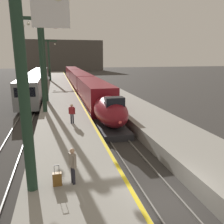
{
  "coord_description": "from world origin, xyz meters",
  "views": [
    {
      "loc": [
        -4.65,
        -8.3,
        6.66
      ],
      "look_at": [
        0.08,
        10.8,
        1.8
      ],
      "focal_mm": 36.27,
      "sensor_mm": 36.0,
      "label": 1
    }
  ],
  "objects_px": {
    "station_column_mid": "(41,56)",
    "rolling_suitcase": "(57,179)",
    "regional_train_adjacent": "(37,81)",
    "highspeed_train_main": "(81,81)",
    "passenger_mid_platform": "(72,112)",
    "station_column_far": "(44,52)",
    "passenger_near_edge": "(73,163)",
    "station_column_distant": "(49,56)",
    "station_column_near": "(23,63)"
  },
  "relations": [
    {
      "from": "station_column_near",
      "to": "passenger_near_edge",
      "type": "bearing_deg",
      "value": 1.27
    },
    {
      "from": "station_column_mid",
      "to": "station_column_distant",
      "type": "height_order",
      "value": "station_column_mid"
    },
    {
      "from": "passenger_near_edge",
      "to": "rolling_suitcase",
      "type": "distance_m",
      "value": 0.98
    },
    {
      "from": "rolling_suitcase",
      "to": "highspeed_train_main",
      "type": "bearing_deg",
      "value": 81.98
    },
    {
      "from": "station_column_distant",
      "to": "passenger_near_edge",
      "type": "bearing_deg",
      "value": -87.84
    },
    {
      "from": "highspeed_train_main",
      "to": "station_column_mid",
      "type": "xyz_separation_m",
      "value": [
        -5.9,
        -19.8,
        4.7
      ]
    },
    {
      "from": "station_column_distant",
      "to": "highspeed_train_main",
      "type": "bearing_deg",
      "value": -64.25
    },
    {
      "from": "passenger_mid_platform",
      "to": "rolling_suitcase",
      "type": "height_order",
      "value": "passenger_mid_platform"
    },
    {
      "from": "station_column_distant",
      "to": "passenger_mid_platform",
      "type": "relative_size",
      "value": 5.5
    },
    {
      "from": "regional_train_adjacent",
      "to": "passenger_near_edge",
      "type": "height_order",
      "value": "regional_train_adjacent"
    },
    {
      "from": "passenger_near_edge",
      "to": "rolling_suitcase",
      "type": "relative_size",
      "value": 1.72
    },
    {
      "from": "station_column_near",
      "to": "rolling_suitcase",
      "type": "bearing_deg",
      "value": 2.24
    },
    {
      "from": "station_column_distant",
      "to": "passenger_mid_platform",
      "type": "xyz_separation_m",
      "value": [
        2.42,
        -37.07,
        -4.59
      ]
    },
    {
      "from": "regional_train_adjacent",
      "to": "station_column_distant",
      "type": "height_order",
      "value": "station_column_distant"
    },
    {
      "from": "station_column_distant",
      "to": "passenger_near_edge",
      "type": "height_order",
      "value": "station_column_distant"
    },
    {
      "from": "regional_train_adjacent",
      "to": "highspeed_train_main",
      "type": "bearing_deg",
      "value": -6.95
    },
    {
      "from": "station_column_near",
      "to": "station_column_distant",
      "type": "distance_m",
      "value": 46.66
    },
    {
      "from": "station_column_near",
      "to": "rolling_suitcase",
      "type": "height_order",
      "value": "station_column_near"
    },
    {
      "from": "station_column_mid",
      "to": "passenger_near_edge",
      "type": "xyz_separation_m",
      "value": [
        1.76,
        -14.59,
        -4.61
      ]
    },
    {
      "from": "highspeed_train_main",
      "to": "rolling_suitcase",
      "type": "bearing_deg",
      "value": -98.02
    },
    {
      "from": "station_column_mid",
      "to": "station_column_distant",
      "type": "bearing_deg",
      "value": 90.0
    },
    {
      "from": "station_column_far",
      "to": "passenger_mid_platform",
      "type": "xyz_separation_m",
      "value": [
        2.42,
        -10.84,
        -5.09
      ]
    },
    {
      "from": "station_column_mid",
      "to": "rolling_suitcase",
      "type": "height_order",
      "value": "station_column_mid"
    },
    {
      "from": "station_column_mid",
      "to": "passenger_mid_platform",
      "type": "relative_size",
      "value": 5.52
    },
    {
      "from": "station_column_mid",
      "to": "highspeed_train_main",
      "type": "bearing_deg",
      "value": 73.41
    },
    {
      "from": "highspeed_train_main",
      "to": "passenger_mid_platform",
      "type": "distance_m",
      "value": 25.08
    },
    {
      "from": "regional_train_adjacent",
      "to": "station_column_distant",
      "type": "distance_m",
      "value": 12.31
    },
    {
      "from": "passenger_mid_platform",
      "to": "rolling_suitcase",
      "type": "distance_m",
      "value": 9.67
    },
    {
      "from": "highspeed_train_main",
      "to": "station_column_far",
      "type": "distance_m",
      "value": 16.05
    },
    {
      "from": "station_column_far",
      "to": "station_column_distant",
      "type": "bearing_deg",
      "value": 90.0
    },
    {
      "from": "station_column_mid",
      "to": "rolling_suitcase",
      "type": "xyz_separation_m",
      "value": [
        1.05,
        -14.59,
        -5.3
      ]
    },
    {
      "from": "regional_train_adjacent",
      "to": "passenger_near_edge",
      "type": "bearing_deg",
      "value": -83.62
    },
    {
      "from": "highspeed_train_main",
      "to": "station_column_near",
      "type": "relative_size",
      "value": 6.51
    },
    {
      "from": "regional_train_adjacent",
      "to": "station_column_far",
      "type": "bearing_deg",
      "value": -81.65
    },
    {
      "from": "station_column_mid",
      "to": "station_column_near",
      "type": "bearing_deg",
      "value": -89.77
    },
    {
      "from": "highspeed_train_main",
      "to": "passenger_near_edge",
      "type": "height_order",
      "value": "highspeed_train_main"
    },
    {
      "from": "regional_train_adjacent",
      "to": "station_column_near",
      "type": "relative_size",
      "value": 4.21
    },
    {
      "from": "station_column_distant",
      "to": "regional_train_adjacent",
      "type": "bearing_deg",
      "value": -101.07
    },
    {
      "from": "highspeed_train_main",
      "to": "station_column_near",
      "type": "distance_m",
      "value": 35.2
    },
    {
      "from": "station_column_mid",
      "to": "rolling_suitcase",
      "type": "distance_m",
      "value": 15.56
    },
    {
      "from": "highspeed_train_main",
      "to": "station_column_mid",
      "type": "distance_m",
      "value": 21.19
    },
    {
      "from": "highspeed_train_main",
      "to": "passenger_mid_platform",
      "type": "height_order",
      "value": "highspeed_train_main"
    },
    {
      "from": "passenger_mid_platform",
      "to": "station_column_mid",
      "type": "bearing_deg",
      "value": 115.63
    },
    {
      "from": "passenger_mid_platform",
      "to": "rolling_suitcase",
      "type": "relative_size",
      "value": 1.72
    },
    {
      "from": "station_column_far",
      "to": "rolling_suitcase",
      "type": "relative_size",
      "value": 10.43
    },
    {
      "from": "station_column_far",
      "to": "passenger_near_edge",
      "type": "xyz_separation_m",
      "value": [
        1.76,
        -20.39,
        -5.09
      ]
    },
    {
      "from": "highspeed_train_main",
      "to": "station_column_mid",
      "type": "height_order",
      "value": "station_column_mid"
    },
    {
      "from": "regional_train_adjacent",
      "to": "rolling_suitcase",
      "type": "xyz_separation_m",
      "value": [
        3.25,
        -35.38,
        -0.77
      ]
    },
    {
      "from": "passenger_mid_platform",
      "to": "rolling_suitcase",
      "type": "xyz_separation_m",
      "value": [
        -1.36,
        -9.55,
        -0.69
      ]
    },
    {
      "from": "highspeed_train_main",
      "to": "rolling_suitcase",
      "type": "height_order",
      "value": "highspeed_train_main"
    }
  ]
}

